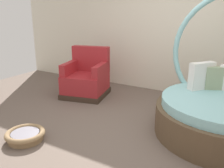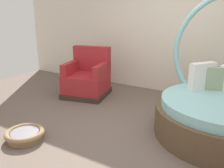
% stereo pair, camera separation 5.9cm
% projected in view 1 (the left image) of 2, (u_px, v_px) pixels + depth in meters
% --- Properties ---
extents(ground_plane, '(8.00, 8.00, 0.02)m').
position_uv_depth(ground_plane, '(130.00, 137.00, 3.29)').
color(ground_plane, '#66564C').
extents(back_wall, '(8.00, 0.12, 3.06)m').
position_uv_depth(back_wall, '(183.00, 16.00, 4.63)').
color(back_wall, silver).
rests_on(back_wall, ground_plane).
extents(red_armchair, '(0.96, 0.96, 0.94)m').
position_uv_depth(red_armchair, '(86.00, 79.00, 4.83)').
color(red_armchair, '#38281E').
rests_on(red_armchair, ground_plane).
extents(pet_basket, '(0.51, 0.51, 0.13)m').
position_uv_depth(pet_basket, '(25.00, 135.00, 3.17)').
color(pet_basket, '#8E704C').
rests_on(pet_basket, ground_plane).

